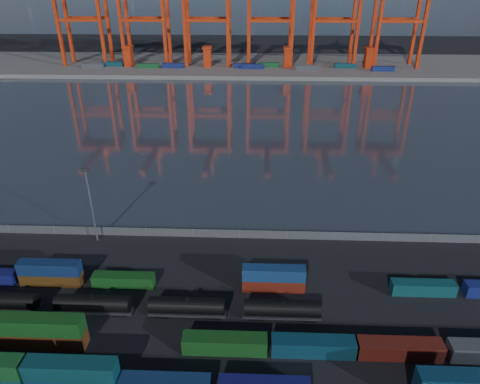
{
  "coord_description": "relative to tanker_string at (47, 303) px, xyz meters",
  "views": [
    {
      "loc": [
        3.05,
        -48.24,
        50.65
      ],
      "look_at": [
        0.0,
        30.0,
        10.0
      ],
      "focal_mm": 32.0,
      "sensor_mm": 36.0,
      "label": 1
    }
  ],
  "objects": [
    {
      "name": "waterfront_fence",
      "position": [
        30.94,
        23.41,
        -0.96
      ],
      "size": [
        160.12,
        0.12,
        2.2
      ],
      "color": "#595B5E",
      "rests_on": "ground"
    },
    {
      "name": "far_quay",
      "position": [
        30.94,
        205.41,
        -0.96
      ],
      "size": [
        700.0,
        70.0,
        2.0
      ],
      "primitive_type": "cube",
      "color": "#514F4C",
      "rests_on": "ground"
    },
    {
      "name": "ground",
      "position": [
        30.94,
        -4.59,
        -1.96
      ],
      "size": [
        700.0,
        700.0,
        0.0
      ],
      "primitive_type": "plane",
      "color": "black",
      "rests_on": "ground"
    },
    {
      "name": "container_row_mid",
      "position": [
        41.04,
        -6.97,
        -0.35
      ],
      "size": [
        142.23,
        2.56,
        5.46
      ],
      "color": "#424447",
      "rests_on": "ground"
    },
    {
      "name": "straddle_carriers",
      "position": [
        28.44,
        195.41,
        5.86
      ],
      "size": [
        140.0,
        7.0,
        11.1
      ],
      "color": "red",
      "rests_on": "far_quay"
    },
    {
      "name": "harbor_water",
      "position": [
        30.94,
        100.41,
        -1.96
      ],
      "size": [
        700.0,
        700.0,
        0.0
      ],
      "primitive_type": "plane",
      "color": "#29313B",
      "rests_on": "ground"
    },
    {
      "name": "container_row_north",
      "position": [
        28.49,
        7.14,
        -0.17
      ],
      "size": [
        141.16,
        2.25,
        4.8
      ],
      "color": "#101552",
      "rests_on": "ground"
    },
    {
      "name": "yard_light_mast",
      "position": [
        0.94,
        21.41,
        7.33
      ],
      "size": [
        1.6,
        0.4,
        16.6
      ],
      "color": "slate",
      "rests_on": "ground"
    },
    {
      "name": "container_row_south",
      "position": [
        25.1,
        -14.5,
        0.24
      ],
      "size": [
        139.44,
        2.49,
        5.3
      ],
      "color": "#3B3C40",
      "rests_on": "ground"
    },
    {
      "name": "tanker_string",
      "position": [
        0.0,
        0.0,
        0.0
      ],
      "size": [
        90.24,
        2.74,
        3.92
      ],
      "color": "black",
      "rests_on": "ground"
    },
    {
      "name": "quay_containers",
      "position": [
        19.94,
        190.87,
        1.34
      ],
      "size": [
        172.58,
        10.99,
        2.6
      ],
      "color": "navy",
      "rests_on": "far_quay"
    }
  ]
}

